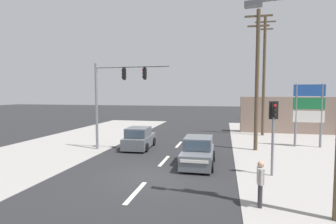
% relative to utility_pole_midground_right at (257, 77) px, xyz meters
% --- Properties ---
extents(ground_plane, '(140.00, 140.00, 0.00)m').
position_rel_utility_pole_midground_right_xyz_m(ground_plane, '(-5.52, -7.11, -5.01)').
color(ground_plane, '#28282B').
extents(lane_dash_near, '(0.20, 2.40, 0.01)m').
position_rel_utility_pole_midground_right_xyz_m(lane_dash_near, '(-5.52, -9.11, -5.00)').
color(lane_dash_near, silver).
rests_on(lane_dash_near, ground).
extents(lane_dash_mid, '(0.20, 2.40, 0.01)m').
position_rel_utility_pole_midground_right_xyz_m(lane_dash_mid, '(-5.52, -4.11, -5.00)').
color(lane_dash_mid, silver).
rests_on(lane_dash_mid, ground).
extents(lane_dash_far, '(0.20, 2.40, 0.01)m').
position_rel_utility_pole_midground_right_xyz_m(lane_dash_far, '(-5.52, 0.89, -5.00)').
color(lane_dash_far, silver).
rests_on(lane_dash_far, ground).
extents(kerb_left_verge, '(8.00, 40.00, 0.02)m').
position_rel_utility_pole_midground_right_xyz_m(kerb_left_verge, '(-14.02, -3.11, -4.99)').
color(kerb_left_verge, '#A39E99').
rests_on(kerb_left_verge, ground).
extents(utility_pole_midground_right, '(1.80, 0.26, 9.53)m').
position_rel_utility_pole_midground_right_xyz_m(utility_pole_midground_right, '(0.00, 0.00, 0.00)').
color(utility_pole_midground_right, brown).
rests_on(utility_pole_midground_right, ground).
extents(utility_pole_background_right, '(1.80, 0.26, 10.86)m').
position_rel_utility_pole_midground_right_xyz_m(utility_pole_background_right, '(1.38, 6.85, 0.67)').
color(utility_pole_background_right, brown).
rests_on(utility_pole_background_right, ground).
extents(traffic_signal_mast, '(5.29, 0.45, 6.00)m').
position_rel_utility_pole_midground_right_xyz_m(traffic_signal_mast, '(-9.56, -1.99, -0.86)').
color(traffic_signal_mast, slate).
rests_on(traffic_signal_mast, ground).
extents(pedestal_signal_right_kerb, '(0.43, 0.31, 3.56)m').
position_rel_utility_pole_midground_right_xyz_m(pedestal_signal_right_kerb, '(0.12, -5.76, -2.59)').
color(pedestal_signal_right_kerb, slate).
rests_on(pedestal_signal_right_kerb, ground).
extents(shopping_plaza_sign, '(2.10, 0.16, 4.60)m').
position_rel_utility_pole_midground_right_xyz_m(shopping_plaza_sign, '(3.84, 1.92, -2.02)').
color(shopping_plaza_sign, slate).
rests_on(shopping_plaza_sign, ground).
extents(shopfront_wall_far, '(12.00, 1.00, 3.60)m').
position_rel_utility_pole_midground_right_xyz_m(shopfront_wall_far, '(5.48, 8.89, -3.21)').
color(shopfront_wall_far, gray).
rests_on(shopfront_wall_far, ground).
extents(hatchback_oncoming_mid, '(1.80, 3.65, 1.53)m').
position_rel_utility_pole_midground_right_xyz_m(hatchback_oncoming_mid, '(-3.52, -4.57, -4.30)').
color(hatchback_oncoming_mid, slate).
rests_on(hatchback_oncoming_mid, ground).
extents(hatchback_receding_far, '(1.91, 3.71, 1.53)m').
position_rel_utility_pole_midground_right_xyz_m(hatchback_receding_far, '(-8.07, -1.07, -4.30)').
color(hatchback_receding_far, slate).
rests_on(hatchback_receding_far, ground).
extents(pedestrian_at_kerb, '(0.24, 0.56, 1.63)m').
position_rel_utility_pole_midground_right_xyz_m(pedestrian_at_kerb, '(-0.89, -9.49, -4.08)').
color(pedestrian_at_kerb, '#333338').
rests_on(pedestrian_at_kerb, ground).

